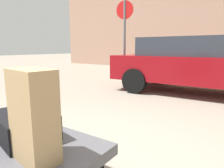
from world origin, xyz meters
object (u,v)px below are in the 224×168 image
at_px(suitcase_black_center, 24,125).
at_px(no_parking_sign, 124,35).
at_px(luggage_cart, 34,151).
at_px(suitcase_tan_front_right, 34,116).
at_px(parked_car, 198,64).

xyz_separation_m(suitcase_black_center, no_parking_sign, (-1.32, 3.99, 1.05)).
distance_m(luggage_cart, suitcase_black_center, 0.28).
distance_m(luggage_cart, suitcase_tan_front_right, 0.50).
relative_size(suitcase_tan_front_right, no_parking_sign, 0.28).
distance_m(luggage_cart, parked_car, 4.57).
height_order(suitcase_tan_front_right, no_parking_sign, no_parking_sign).
bearing_deg(suitcase_black_center, no_parking_sign, 120.76).
relative_size(luggage_cart, parked_car, 0.27).
height_order(luggage_cart, suitcase_black_center, suitcase_black_center).
distance_m(parked_car, no_parking_sign, 2.09).
distance_m(suitcase_black_center, suitcase_tan_front_right, 0.53).
relative_size(suitcase_black_center, suitcase_tan_front_right, 0.93).
height_order(luggage_cart, no_parking_sign, no_parking_sign).
distance_m(suitcase_tan_front_right, no_parking_sign, 4.61).
height_order(parked_car, no_parking_sign, no_parking_sign).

